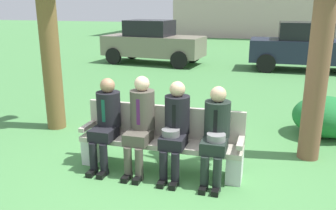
{
  "coord_description": "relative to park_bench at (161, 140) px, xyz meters",
  "views": [
    {
      "loc": [
        1.32,
        -4.14,
        2.28
      ],
      "look_at": [
        -0.09,
        0.6,
        0.85
      ],
      "focal_mm": 37.48,
      "sensor_mm": 36.0,
      "label": 1
    }
  ],
  "objects": [
    {
      "name": "ground_plane",
      "position": [
        0.09,
        -0.26,
        -0.44
      ],
      "size": [
        80.0,
        80.0,
        0.0
      ],
      "primitive_type": "plane",
      "color": "#498547"
    },
    {
      "name": "seated_man_leftmost",
      "position": [
        -0.77,
        -0.13,
        0.28
      ],
      "size": [
        0.34,
        0.72,
        1.28
      ],
      "color": "black",
      "rests_on": "ground"
    },
    {
      "name": "shrub_near_bench",
      "position": [
        2.41,
        2.07,
        -0.08
      ],
      "size": [
        1.14,
        1.05,
        0.71
      ],
      "primitive_type": "ellipsoid",
      "color": "#207132",
      "rests_on": "ground"
    },
    {
      "name": "seated_man_rightmost",
      "position": [
        0.79,
        -0.14,
        0.27
      ],
      "size": [
        0.34,
        0.72,
        1.27
      ],
      "color": "#1E2823",
      "rests_on": "ground"
    },
    {
      "name": "park_bench",
      "position": [
        0.0,
        0.0,
        0.0
      ],
      "size": [
        2.29,
        0.44,
        0.9
      ],
      "color": "#B7AD9E",
      "rests_on": "ground"
    },
    {
      "name": "seated_man_centerright",
      "position": [
        0.24,
        -0.14,
        0.29
      ],
      "size": [
        0.34,
        0.72,
        1.3
      ],
      "color": "black",
      "rests_on": "ground"
    },
    {
      "name": "parked_car_near",
      "position": [
        -3.12,
        8.74,
        0.4
      ],
      "size": [
        4.03,
        2.01,
        1.68
      ],
      "color": "slate",
      "rests_on": "ground"
    },
    {
      "name": "parked_car_far",
      "position": [
        2.56,
        8.77,
        0.4
      ],
      "size": [
        3.93,
        1.76,
        1.68
      ],
      "color": "#1E2338",
      "rests_on": "ground"
    },
    {
      "name": "seated_man_centerleft",
      "position": [
        -0.26,
        -0.13,
        0.31
      ],
      "size": [
        0.34,
        0.72,
        1.34
      ],
      "color": "#4C473D",
      "rests_on": "ground"
    }
  ]
}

